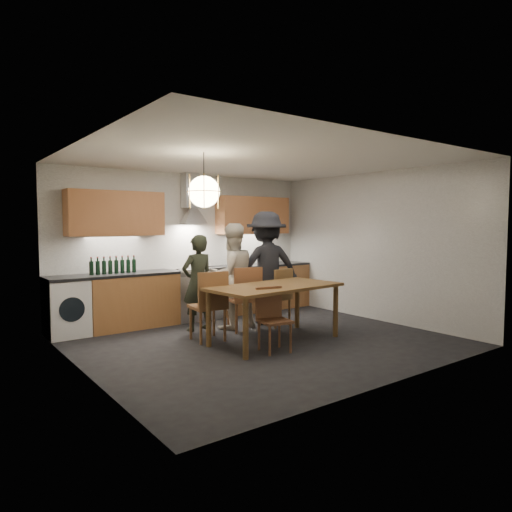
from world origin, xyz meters
TOP-DOWN VIEW (x-y plane):
  - ground at (0.00, 0.00)m, footprint 5.00×5.00m
  - room_shell at (0.00, 0.00)m, footprint 5.02×4.52m
  - counter_run at (0.02, 1.95)m, footprint 5.00×0.62m
  - range_stove at (0.00, 1.94)m, footprint 0.90×0.60m
  - wall_fixtures at (0.00, 2.07)m, footprint 4.30×0.54m
  - pendant_lamp at (-1.00, -0.10)m, footprint 0.43×0.43m
  - dining_table at (0.12, -0.16)m, footprint 2.00×1.12m
  - chair_back_left at (-0.63, 0.38)m, footprint 0.51×0.51m
  - chair_back_mid at (0.13, 0.59)m, footprint 0.56×0.56m
  - chair_back_right at (0.79, 0.57)m, footprint 0.50×0.50m
  - chair_front at (-0.20, -0.49)m, footprint 0.45×0.45m
  - person_left at (-0.42, 1.12)m, footprint 0.58×0.40m
  - person_mid at (0.09, 0.92)m, footprint 0.88×0.71m
  - person_right at (0.79, 0.90)m, footprint 1.37×1.00m
  - mixing_bowl at (1.07, 1.95)m, footprint 0.28×0.28m
  - stock_pot at (1.70, 1.93)m, footprint 0.28×0.28m
  - wine_bottles at (-1.47, 1.96)m, footprint 0.75×0.07m

SIDE VIEW (x-z plane):
  - ground at x=0.00m, z-range 0.00..0.00m
  - range_stove at x=0.00m, z-range -0.02..0.90m
  - counter_run at x=0.02m, z-range 0.00..0.90m
  - chair_front at x=-0.20m, z-range 0.06..0.91m
  - chair_back_right at x=0.79m, z-range 0.07..1.03m
  - chair_back_left at x=-0.63m, z-range 0.07..1.09m
  - chair_back_mid at x=0.13m, z-range 0.07..1.10m
  - dining_table at x=0.12m, z-range 0.31..1.13m
  - person_left at x=-0.42m, z-range 0.00..1.52m
  - person_mid at x=0.09m, z-range 0.00..1.70m
  - mixing_bowl at x=1.07m, z-range 0.90..0.97m
  - person_right at x=0.79m, z-range 0.00..1.90m
  - stock_pot at x=1.70m, z-range 0.90..1.06m
  - wine_bottles at x=-1.47m, z-range 0.90..1.18m
  - room_shell at x=0.00m, z-range 0.40..3.01m
  - wall_fixtures at x=0.00m, z-range 1.32..2.42m
  - pendant_lamp at x=-1.00m, z-range 1.75..2.45m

